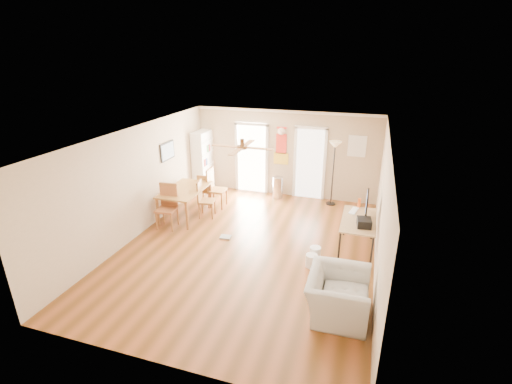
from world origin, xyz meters
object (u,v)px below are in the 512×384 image
(trash_can, at_px, (278,187))
(computer_desk, at_px, (357,235))
(torchiere_lamp, at_px, (333,174))
(wastebasket_b, at_px, (315,253))
(dining_chair_far, at_px, (206,189))
(printer, at_px, (364,223))
(wastebasket_a, at_px, (311,261))
(dining_table, at_px, (186,203))
(armchair, at_px, (338,295))
(dining_chair_near, at_px, (166,207))
(bookshelf, at_px, (203,161))
(dining_chair_right_a, at_px, (217,188))
(dining_chair_right_b, at_px, (207,199))

(trash_can, bearing_deg, computer_desk, -45.81)
(torchiere_lamp, xyz_separation_m, wastebasket_b, (0.04, -3.14, -0.79))
(dining_chair_far, height_order, printer, printer)
(computer_desk, height_order, printer, printer)
(trash_can, distance_m, wastebasket_a, 3.84)
(dining_table, height_order, wastebasket_b, dining_table)
(dining_chair_far, xyz_separation_m, torchiere_lamp, (3.48, 1.04, 0.48))
(wastebasket_a, bearing_deg, trash_can, 114.97)
(armchair, bearing_deg, wastebasket_a, 25.64)
(torchiere_lamp, bearing_deg, wastebasket_a, -89.76)
(computer_desk, bearing_deg, dining_chair_near, -176.97)
(bookshelf, height_order, wastebasket_b, bookshelf)
(dining_chair_near, distance_m, wastebasket_a, 3.86)
(dining_chair_right_a, height_order, dining_chair_right_b, dining_chair_right_a)
(bookshelf, xyz_separation_m, printer, (4.99, -2.80, -0.09))
(dining_table, xyz_separation_m, wastebasket_a, (3.64, -1.46, -0.25))
(bookshelf, distance_m, torchiere_lamp, 4.02)
(dining_chair_near, relative_size, wastebasket_a, 4.01)
(dining_chair_far, bearing_deg, wastebasket_a, 141.94)
(torchiere_lamp, distance_m, computer_desk, 2.72)
(trash_can, bearing_deg, dining_chair_right_a, -142.15)
(dining_chair_near, distance_m, dining_chair_far, 1.75)
(computer_desk, bearing_deg, printer, -70.33)
(computer_desk, xyz_separation_m, wastebasket_a, (-0.84, -0.94, -0.25))
(wastebasket_a, bearing_deg, dining_chair_far, 145.27)
(dining_chair_far, relative_size, wastebasket_b, 3.24)
(dining_table, distance_m, armchair, 5.12)
(bookshelf, height_order, dining_table, bookshelf)
(trash_can, bearing_deg, wastebasket_a, -65.03)
(wastebasket_b, xyz_separation_m, armchair, (0.63, -1.64, 0.23))
(dining_table, bearing_deg, trash_can, 44.93)
(torchiere_lamp, height_order, armchair, torchiere_lamp)
(dining_chair_right_a, distance_m, wastebasket_a, 3.90)
(dining_chair_far, xyz_separation_m, armchair, (4.15, -3.74, -0.08))
(dining_chair_near, bearing_deg, torchiere_lamp, 29.93)
(dining_table, distance_m, dining_chair_right_b, 0.58)
(wastebasket_b, distance_m, armchair, 1.77)
(trash_can, distance_m, torchiere_lamp, 1.71)
(torchiere_lamp, distance_m, wastebasket_b, 3.24)
(bookshelf, distance_m, wastebasket_b, 5.18)
(computer_desk, relative_size, armchair, 1.26)
(bookshelf, relative_size, dining_chair_right_a, 1.72)
(dining_chair_right_a, bearing_deg, dining_chair_near, 155.99)
(trash_can, xyz_separation_m, armchair, (2.27, -4.79, 0.04))
(wastebasket_a, bearing_deg, dining_table, 158.23)
(bookshelf, bearing_deg, computer_desk, -19.53)
(dining_table, xyz_separation_m, torchiere_lamp, (3.63, 2.01, 0.54))
(computer_desk, distance_m, printer, 0.58)
(dining_chair_right_a, height_order, wastebasket_b, dining_chair_right_a)
(dining_chair_right_b, relative_size, dining_chair_far, 1.11)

